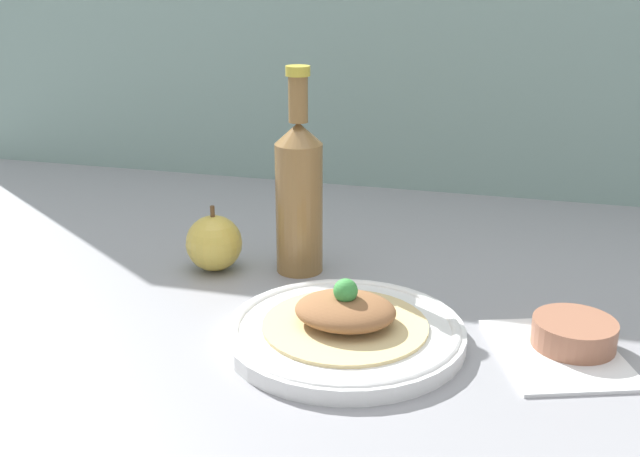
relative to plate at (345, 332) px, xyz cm
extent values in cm
cube|color=gray|center=(-9.40, 6.87, -3.11)|extent=(180.00, 110.00, 4.00)
cylinder|color=white|center=(0.00, 0.00, -0.24)|extent=(25.80, 25.80, 1.73)
torus|color=white|center=(0.00, 0.00, 0.37)|extent=(24.95, 24.95, 1.21)
cylinder|color=#D6BC7F|center=(0.00, 0.00, 0.83)|extent=(17.83, 17.83, 0.40)
ellipsoid|color=brown|center=(0.00, 0.00, 2.54)|extent=(10.86, 9.23, 3.02)
sphere|color=green|center=(0.00, 0.00, 4.84)|extent=(2.62, 2.62, 2.62)
cylinder|color=olive|center=(-10.43, 17.83, 7.44)|extent=(6.10, 6.10, 17.10)
cone|color=olive|center=(-10.43, 17.83, 17.36)|extent=(6.10, 6.10, 2.74)
cylinder|color=olive|center=(-10.43, 17.83, 21.59)|extent=(2.44, 2.44, 5.70)
cylinder|color=gold|center=(-10.43, 17.83, 25.04)|extent=(3.05, 3.05, 1.20)
sphere|color=gold|center=(-21.37, 15.08, 2.61)|extent=(7.42, 7.42, 7.42)
cylinder|color=brown|center=(-21.37, 15.08, 6.90)|extent=(0.59, 0.59, 1.67)
cube|color=white|center=(22.06, 2.83, -0.71)|extent=(16.90, 18.80, 0.80)
cylinder|color=#996047|center=(23.57, 4.67, 0.55)|extent=(8.71, 8.71, 3.30)
camera|label=1|loc=(16.30, -70.09, 37.26)|focal=42.00mm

